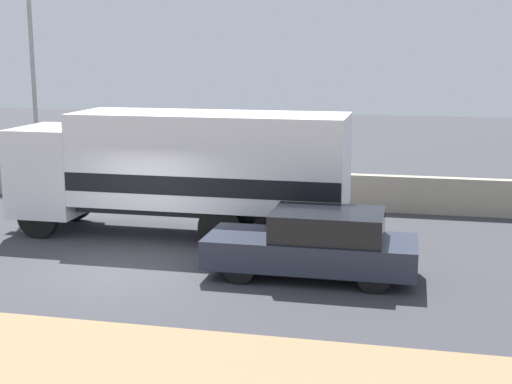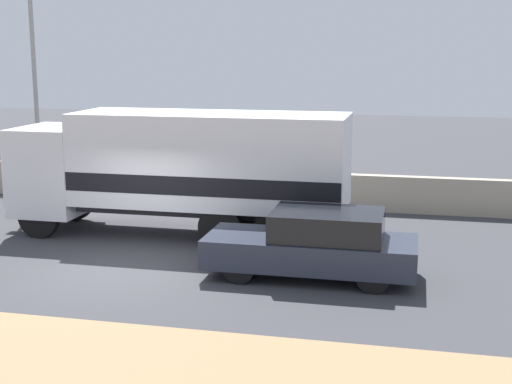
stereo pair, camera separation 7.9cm
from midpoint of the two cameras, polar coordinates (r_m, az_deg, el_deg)
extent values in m
plane|color=#38383D|center=(16.53, -10.76, -6.01)|extent=(80.00, 80.00, 0.00)
cube|color=#A39984|center=(22.96, -3.79, 0.48)|extent=(60.00, 0.35, 1.11)
cylinder|color=gray|center=(24.33, -17.44, 8.13)|extent=(0.14, 0.14, 7.45)
cube|color=silver|center=(20.22, -15.93, 1.75)|extent=(1.78, 2.37, 2.33)
cube|color=black|center=(20.58, -18.13, 3.10)|extent=(0.06, 2.02, 1.03)
cube|color=#2D2D33|center=(18.71, -3.76, -1.31)|extent=(7.07, 1.28, 0.25)
cube|color=white|center=(18.47, -3.81, 2.65)|extent=(7.07, 2.33, 2.37)
cube|color=black|center=(18.55, -3.79, 1.07)|extent=(7.03, 2.35, 0.47)
cylinder|color=black|center=(19.58, -17.12, -1.93)|extent=(1.10, 0.28, 1.10)
cylinder|color=black|center=(21.28, -14.51, -0.75)|extent=(1.10, 0.28, 1.10)
cylinder|color=black|center=(17.38, 1.51, -3.08)|extent=(1.10, 0.28, 1.10)
cylinder|color=black|center=(19.28, 2.64, -1.64)|extent=(1.10, 0.28, 1.10)
cylinder|color=black|center=(17.69, -2.99, -2.83)|extent=(1.10, 0.28, 1.10)
cylinder|color=black|center=(19.56, -1.45, -1.44)|extent=(1.10, 0.28, 1.10)
cube|color=#282D3D|center=(15.53, 4.25, -4.75)|extent=(4.54, 1.77, 0.63)
cube|color=black|center=(15.33, 5.63, -2.62)|extent=(2.36, 1.63, 0.60)
cylinder|color=black|center=(15.14, -1.50, -6.07)|extent=(0.69, 0.20, 0.69)
cylinder|color=black|center=(16.57, -0.21, -4.52)|extent=(0.69, 0.20, 0.69)
cylinder|color=black|center=(14.74, 9.26, -6.70)|extent=(0.69, 0.20, 0.69)
cylinder|color=black|center=(16.21, 9.58, -5.05)|extent=(0.69, 0.20, 0.69)
cylinder|color=#1E1E2D|center=(24.25, -14.90, 0.42)|extent=(0.31, 0.31, 0.88)
cylinder|color=beige|center=(24.11, -14.99, 2.30)|extent=(0.40, 0.40, 0.73)
sphere|color=tan|center=(24.04, -15.05, 3.44)|extent=(0.24, 0.24, 0.24)
camera|label=1|loc=(0.04, -90.13, -0.03)|focal=50.00mm
camera|label=2|loc=(0.04, 89.87, 0.03)|focal=50.00mm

